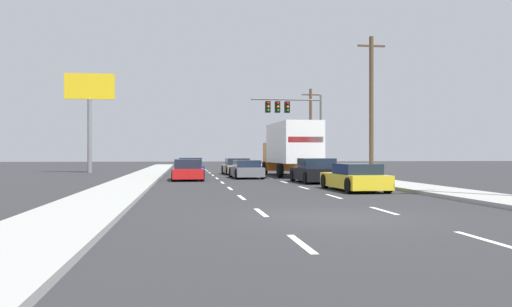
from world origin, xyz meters
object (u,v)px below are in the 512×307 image
(car_red, at_px, (188,170))
(car_yellow, at_px, (355,178))
(car_gray, at_px, (246,170))
(utility_pole_far, at_px, (311,128))
(utility_pole_mid, at_px, (371,105))
(car_black, at_px, (315,171))
(box_truck, at_px, (291,146))
(car_blue, at_px, (190,167))
(car_tan, at_px, (237,167))
(traffic_signal_mast, at_px, (289,113))
(roadside_billboard, at_px, (90,102))

(car_red, height_order, car_yellow, car_red)
(car_gray, bearing_deg, utility_pole_far, 65.15)
(car_gray, distance_m, utility_pole_mid, 9.03)
(car_black, bearing_deg, car_red, 151.14)
(car_gray, xyz_separation_m, box_truck, (3.39, 2.48, 1.58))
(car_blue, relative_size, car_black, 0.98)
(car_blue, height_order, car_black, car_black)
(car_tan, distance_m, box_truck, 5.38)
(car_tan, xyz_separation_m, car_yellow, (3.23, -18.48, -0.02))
(traffic_signal_mast, bearing_deg, car_black, -96.35)
(car_tan, height_order, box_truck, box_truck)
(car_blue, xyz_separation_m, utility_pole_mid, (11.47, -6.58, 4.10))
(car_blue, xyz_separation_m, traffic_signal_mast, (8.49, 5.62, 4.51))
(car_yellow, distance_m, utility_pole_far, 31.38)
(car_black, height_order, roadside_billboard, roadside_billboard)
(car_blue, height_order, traffic_signal_mast, traffic_signal_mast)
(car_yellow, xyz_separation_m, roadside_billboard, (-14.80, 23.03, 5.21))
(car_blue, distance_m, utility_pole_far, 18.07)
(car_blue, height_order, car_gray, car_blue)
(car_black, height_order, traffic_signal_mast, traffic_signal_mast)
(car_tan, bearing_deg, car_yellow, -80.08)
(car_blue, height_order, utility_pole_far, utility_pole_far)
(car_yellow, relative_size, utility_pole_mid, 0.49)
(car_black, bearing_deg, roadside_billboard, 131.32)
(traffic_signal_mast, height_order, utility_pole_far, utility_pole_far)
(utility_pole_far, bearing_deg, traffic_signal_mast, -116.39)
(car_tan, xyz_separation_m, utility_pole_mid, (7.95, -7.28, 4.12))
(car_blue, distance_m, car_black, 13.18)
(car_red, bearing_deg, traffic_signal_mast, 56.72)
(utility_pole_mid, bearing_deg, car_gray, 173.53)
(car_blue, bearing_deg, car_gray, -58.34)
(car_blue, relative_size, car_gray, 1.01)
(car_tan, height_order, roadside_billboard, roadside_billboard)
(car_blue, distance_m, traffic_signal_mast, 11.14)
(car_black, distance_m, utility_pole_far, 25.20)
(car_gray, height_order, traffic_signal_mast, traffic_signal_mast)
(box_truck, xyz_separation_m, traffic_signal_mast, (1.60, 8.82, 2.98))
(roadside_billboard, bearing_deg, car_blue, -33.11)
(car_blue, distance_m, car_yellow, 19.02)
(car_black, bearing_deg, car_tan, 104.28)
(car_yellow, distance_m, roadside_billboard, 27.87)
(car_blue, relative_size, traffic_signal_mast, 0.63)
(box_truck, relative_size, utility_pole_far, 1.10)
(car_gray, bearing_deg, roadside_billboard, 136.58)
(car_red, distance_m, box_truck, 8.53)
(car_black, relative_size, car_yellow, 0.97)
(car_red, distance_m, utility_pole_far, 24.25)
(car_red, relative_size, utility_pole_far, 0.54)
(box_truck, height_order, utility_pole_mid, utility_pole_mid)
(utility_pole_far, height_order, roadside_billboard, roadside_billboard)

